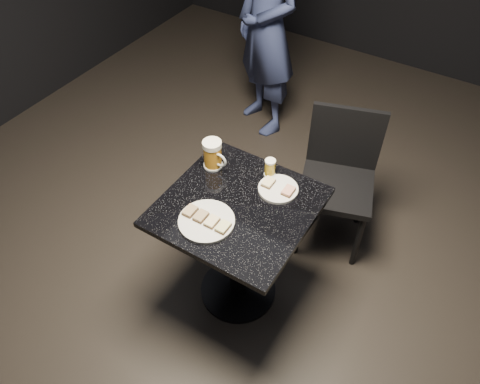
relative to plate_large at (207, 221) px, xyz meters
name	(u,v)px	position (x,y,z in m)	size (l,w,h in m)	color
floor	(238,290)	(0.06, 0.17, -0.76)	(6.00, 6.00, 0.00)	black
plate_large	(207,221)	(0.00, 0.00, 0.00)	(0.26, 0.26, 0.01)	silver
plate_small	(278,189)	(0.18, 0.36, 0.00)	(0.20, 0.20, 0.01)	silver
patron	(268,27)	(-0.62, 1.67, 0.07)	(0.61, 0.40, 1.66)	navy
table	(238,237)	(0.06, 0.17, -0.25)	(0.70, 0.70, 0.75)	black
beer_mug	(213,154)	(-0.19, 0.33, 0.07)	(0.14, 0.10, 0.16)	silver
beer_tumbler	(270,168)	(0.09, 0.43, 0.04)	(0.06, 0.06, 0.10)	silver
chair	(339,173)	(0.31, 0.89, -0.26)	(0.52, 0.52, 0.88)	black
canapes_on_plate_large	(206,219)	(0.00, 0.00, 0.02)	(0.23, 0.07, 0.02)	#4C3521
canapes_on_plate_small	(278,187)	(0.18, 0.36, 0.02)	(0.16, 0.07, 0.02)	#4C3521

